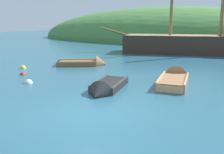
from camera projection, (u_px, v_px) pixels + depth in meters
name	position (u px, v px, depth m)	size (l,w,h in m)	color
ground_plane	(92.00, 112.00, 8.19)	(120.00, 120.00, 0.00)	#285B70
shore_hill	(165.00, 41.00, 38.78)	(48.84, 19.52, 10.46)	#477F3D
sailing_ship	(198.00, 47.00, 22.94)	(15.86, 7.70, 10.62)	#38281E
rowboat_far	(86.00, 64.00, 16.95)	(3.47, 2.93, 1.17)	brown
rowboat_portside	(106.00, 89.00, 10.73)	(1.72, 3.15, 1.05)	black
rowboat_outer_right	(174.00, 80.00, 12.10)	(1.91, 3.57, 1.20)	#9E7047
buoy_white	(28.00, 83.00, 12.05)	(0.41, 0.41, 0.41)	white
buoy_red	(23.00, 75.00, 13.96)	(0.32, 0.32, 0.32)	red
buoy_yellow	(23.00, 68.00, 15.85)	(0.41, 0.41, 0.41)	yellow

